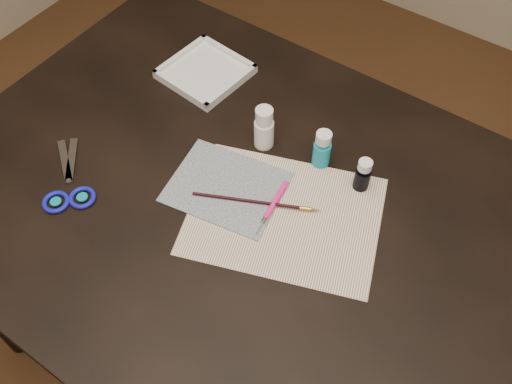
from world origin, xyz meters
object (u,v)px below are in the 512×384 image
Objects in this scene: paint_bottle_navy at (363,175)px; canvas at (226,187)px; paint_bottle_white at (264,127)px; paint_bottle_cyan at (322,149)px; palette_tray at (205,72)px; paper at (284,216)px; scissors at (64,175)px.

canvas is at bearing -144.27° from paint_bottle_navy.
canvas is 2.18× the size of paint_bottle_white.
palette_tray is at bearing 168.40° from paint_bottle_cyan.
paint_bottle_white is 1.31× the size of paint_bottle_navy.
paint_bottle_navy is (0.22, 0.02, -0.01)m from paint_bottle_white.
paper is at bearing -31.59° from palette_tray.
paint_bottle_cyan is 0.10m from paint_bottle_navy.
paint_bottle_white is 0.22m from paint_bottle_navy.
palette_tray is at bearing 157.21° from paint_bottle_white.
paint_bottle_white is at bearing -169.09° from paint_bottle_cyan.
scissors is at bearing -147.53° from paint_bottle_navy.
palette_tray reaches higher than scissors.
paint_bottle_white is at bearing 91.90° from canvas.
palette_tray is at bearing 134.95° from canvas.
canvas is 2.49× the size of paint_bottle_cyan.
paint_bottle_cyan reaches higher than scissors.
paint_bottle_cyan is at bearing 94.18° from paper.
paint_bottle_white reaches higher than scissors.
paper is 0.19m from paint_bottle_white.
scissors reaches higher than paper.
scissors is (-0.50, -0.32, -0.03)m from paint_bottle_navy.
paper is 1.66× the size of canvas.
scissors is at bearing -141.14° from paint_bottle_cyan.
paint_bottle_white is at bearing -22.79° from palette_tray.
canvas is 0.33m from scissors.
paint_bottle_cyan is 0.52m from scissors.
canvas is 0.15m from paint_bottle_white.
paint_bottle_navy reaches higher than palette_tray.
canvas is 0.33m from palette_tray.
canvas is (-0.13, -0.01, 0.00)m from paper.
paper is at bearing -121.29° from scissors.
paint_bottle_navy is at bearing 4.42° from paint_bottle_white.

